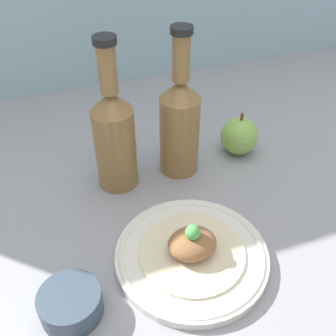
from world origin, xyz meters
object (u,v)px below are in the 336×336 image
at_px(cider_bottle_left, 114,135).
at_px(dipping_bowl, 71,304).
at_px(plated_food, 192,246).
at_px(apple, 239,136).
at_px(plate, 192,255).
at_px(cider_bottle_right, 180,122).

distance_m(cider_bottle_left, dipping_bowl, 0.29).
xyz_separation_m(plated_food, apple, (0.20, 0.23, 0.01)).
bearing_deg(apple, cider_bottle_left, -178.10).
height_order(plate, dipping_bowl, dipping_bowl).
distance_m(plate, cider_bottle_left, 0.25).
relative_size(plated_food, cider_bottle_right, 0.58).
bearing_deg(cider_bottle_right, dipping_bowl, -135.78).
bearing_deg(plated_food, apple, 48.68).
distance_m(apple, dipping_bowl, 0.47).
bearing_deg(cider_bottle_right, plated_food, -106.21).
xyz_separation_m(plated_food, dipping_bowl, (-0.19, -0.03, -0.01)).
bearing_deg(plate, apple, 48.68).
xyz_separation_m(plate, dipping_bowl, (-0.19, -0.03, 0.01)).
distance_m(plate, plated_food, 0.02).
height_order(plated_food, cider_bottle_left, cider_bottle_left).
bearing_deg(apple, dipping_bowl, -146.80).
xyz_separation_m(plate, apple, (0.20, 0.23, 0.03)).
bearing_deg(cider_bottle_left, dipping_bowl, -117.72).
relative_size(cider_bottle_left, apple, 3.05).
relative_size(cider_bottle_right, dipping_bowl, 3.29).
relative_size(cider_bottle_right, apple, 3.05).
xyz_separation_m(cider_bottle_left, dipping_bowl, (-0.13, -0.25, -0.09)).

